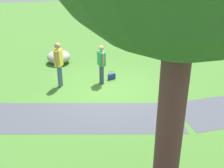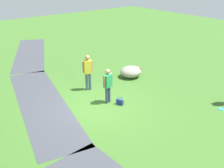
{
  "view_description": "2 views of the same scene",
  "coord_description": "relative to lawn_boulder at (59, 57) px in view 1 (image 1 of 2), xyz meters",
  "views": [
    {
      "loc": [
        1.95,
        10.0,
        4.89
      ],
      "look_at": [
        0.04,
        1.26,
        0.78
      ],
      "focal_mm": 45.55,
      "sensor_mm": 36.0,
      "label": 1
    },
    {
      "loc": [
        -8.09,
        5.59,
        5.55
      ],
      "look_at": [
        0.01,
        -0.79,
        0.89
      ],
      "focal_mm": 40.82,
      "sensor_mm": 36.0,
      "label": 2
    }
  ],
  "objects": [
    {
      "name": "woman_with_handbag",
      "position": [
        -1.62,
        2.85,
        0.63
      ],
      "size": [
        0.3,
        0.51,
        1.62
      ],
      "color": "#3B4864",
      "rests_on": "ground"
    },
    {
      "name": "footpath_segment_mid",
      "position": [
        0.22,
        5.24,
        -0.3
      ],
      "size": [
        8.23,
        3.6,
        0.01
      ],
      "color": "#3F4149",
      "rests_on": "ground"
    },
    {
      "name": "lawn_boulder",
      "position": [
        0.0,
        0.0,
        0.0
      ],
      "size": [
        1.15,
        1.24,
        0.61
      ],
      "color": "gray",
      "rests_on": "ground"
    },
    {
      "name": "handbag_on_grass",
      "position": [
        -2.1,
        2.54,
        -0.17
      ],
      "size": [
        0.34,
        0.34,
        0.31
      ],
      "color": "navy",
      "rests_on": "ground"
    },
    {
      "name": "passerby_on_path",
      "position": [
        -5.16,
        -1.42,
        0.73
      ],
      "size": [
        0.25,
        0.52,
        1.77
      ],
      "color": "beige",
      "rests_on": "ground"
    },
    {
      "name": "frisbee_on_grass",
      "position": [
        -5.17,
        -0.63,
        -0.3
      ],
      "size": [
        0.23,
        0.23,
        0.02
      ],
      "color": "#2FACE1",
      "rests_on": "ground"
    },
    {
      "name": "man_near_boulder",
      "position": [
        0.07,
        2.78,
        0.76
      ],
      "size": [
        0.36,
        0.48,
        1.82
      ],
      "color": "#3E5776",
      "rests_on": "ground"
    },
    {
      "name": "ground_plane",
      "position": [
        -1.68,
        3.44,
        -0.31
      ],
      "size": [
        48.0,
        48.0,
        0.0
      ],
      "primitive_type": "plane",
      "color": "#3D6A28"
    },
    {
      "name": "backpack_by_boulder",
      "position": [
        0.1,
        -0.67,
        -0.11
      ],
      "size": [
        0.3,
        0.29,
        0.4
      ],
      "color": "olive",
      "rests_on": "ground"
    }
  ]
}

